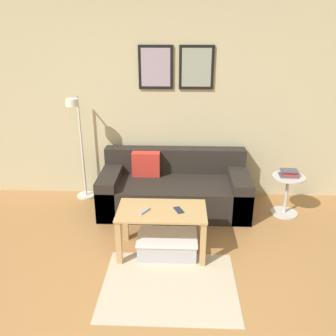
# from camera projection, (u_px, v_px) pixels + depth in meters

# --- Properties ---
(wall_back) EXTENTS (5.60, 0.09, 2.55)m
(wall_back) POSITION_uv_depth(u_px,v_px,m) (157.00, 103.00, 4.68)
(wall_back) COLOR #C6BC93
(wall_back) RESTS_ON ground_plane
(area_rug) EXTENTS (1.23, 0.99, 0.01)m
(area_rug) POSITION_uv_depth(u_px,v_px,m) (169.00, 285.00, 3.27)
(area_rug) COLOR #C1B299
(area_rug) RESTS_ON ground_plane
(couch) EXTENTS (1.87, 0.87, 0.72)m
(couch) POSITION_uv_depth(u_px,v_px,m) (174.00, 189.00, 4.62)
(couch) COLOR #28231E
(couch) RESTS_ON ground_plane
(coffee_table) EXTENTS (0.90, 0.51, 0.49)m
(coffee_table) POSITION_uv_depth(u_px,v_px,m) (162.00, 219.00, 3.63)
(coffee_table) COLOR tan
(coffee_table) RESTS_ON ground_plane
(storage_bin) EXTENTS (0.62, 0.41, 0.20)m
(storage_bin) POSITION_uv_depth(u_px,v_px,m) (167.00, 244.00, 3.71)
(storage_bin) COLOR #B2B2B7
(storage_bin) RESTS_ON ground_plane
(floor_lamp) EXTENTS (0.25, 0.43, 1.42)m
(floor_lamp) POSITION_uv_depth(u_px,v_px,m) (79.00, 141.00, 4.60)
(floor_lamp) COLOR silver
(floor_lamp) RESTS_ON ground_plane
(side_table) EXTENTS (0.40, 0.40, 0.51)m
(side_table) POSITION_uv_depth(u_px,v_px,m) (287.00, 191.00, 4.44)
(side_table) COLOR silver
(side_table) RESTS_ON ground_plane
(book_stack) EXTENTS (0.23, 0.19, 0.08)m
(book_stack) POSITION_uv_depth(u_px,v_px,m) (289.00, 173.00, 4.36)
(book_stack) COLOR #4C4C51
(book_stack) RESTS_ON side_table
(remote_control) EXTENTS (0.11, 0.15, 0.02)m
(remote_control) POSITION_uv_depth(u_px,v_px,m) (144.00, 211.00, 3.55)
(remote_control) COLOR #99999E
(remote_control) RESTS_ON coffee_table
(cell_phone) EXTENTS (0.12, 0.15, 0.01)m
(cell_phone) POSITION_uv_depth(u_px,v_px,m) (179.00, 210.00, 3.58)
(cell_phone) COLOR #1E2338
(cell_phone) RESTS_ON coffee_table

